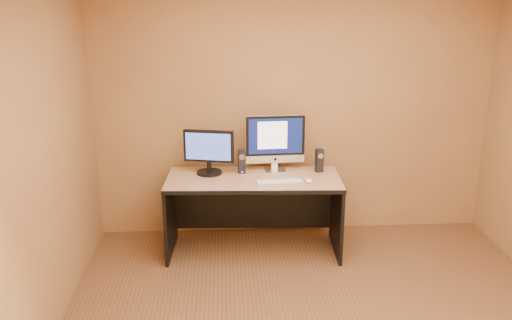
# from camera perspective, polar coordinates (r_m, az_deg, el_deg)

# --- Properties ---
(walls) EXTENTS (4.00, 4.00, 2.60)m
(walls) POSITION_cam_1_polar(r_m,az_deg,el_deg) (3.57, 8.14, -1.22)
(walls) COLOR olive
(walls) RESTS_ON ground
(desk) EXTENTS (1.66, 0.79, 0.75)m
(desk) POSITION_cam_1_polar(r_m,az_deg,el_deg) (5.22, -0.26, -5.82)
(desk) COLOR tan
(desk) RESTS_ON ground
(imac) EXTENTS (0.59, 0.24, 0.56)m
(imac) POSITION_cam_1_polar(r_m,az_deg,el_deg) (5.21, 2.07, 1.81)
(imac) COLOR silver
(imac) RESTS_ON desk
(second_monitor) EXTENTS (0.53, 0.34, 0.43)m
(second_monitor) POSITION_cam_1_polar(r_m,az_deg,el_deg) (5.16, -4.99, 0.83)
(second_monitor) COLOR black
(second_monitor) RESTS_ON desk
(speaker_left) EXTENTS (0.07, 0.08, 0.22)m
(speaker_left) POSITION_cam_1_polar(r_m,az_deg,el_deg) (5.20, -1.52, -0.17)
(speaker_left) COLOR black
(speaker_left) RESTS_ON desk
(speaker_right) EXTENTS (0.08, 0.08, 0.22)m
(speaker_right) POSITION_cam_1_polar(r_m,az_deg,el_deg) (5.26, 6.68, -0.05)
(speaker_right) COLOR black
(speaker_right) RESTS_ON desk
(keyboard) EXTENTS (0.45, 0.15, 0.02)m
(keyboard) POSITION_cam_1_polar(r_m,az_deg,el_deg) (4.96, 2.54, -2.30)
(keyboard) COLOR silver
(keyboard) RESTS_ON desk
(mouse) EXTENTS (0.08, 0.11, 0.04)m
(mouse) POSITION_cam_1_polar(r_m,az_deg,el_deg) (4.98, 5.60, -2.17)
(mouse) COLOR white
(mouse) RESTS_ON desk
(cable_a) EXTENTS (0.07, 0.22, 0.01)m
(cable_a) POSITION_cam_1_polar(r_m,az_deg,el_deg) (5.36, 2.71, -0.83)
(cable_a) COLOR black
(cable_a) RESTS_ON desk
(cable_b) EXTENTS (0.10, 0.16, 0.01)m
(cable_b) POSITION_cam_1_polar(r_m,az_deg,el_deg) (5.35, 2.05, -0.85)
(cable_b) COLOR black
(cable_b) RESTS_ON desk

